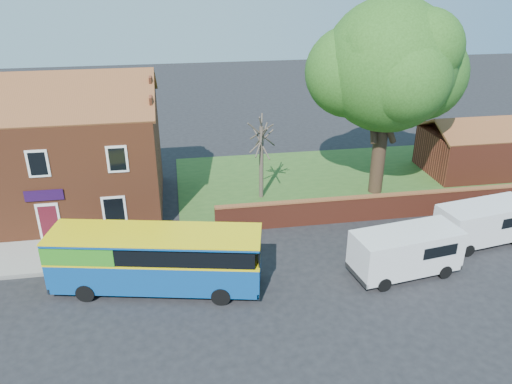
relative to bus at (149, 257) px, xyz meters
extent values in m
plane|color=black|center=(1.43, -2.13, -1.68)|extent=(120.00, 120.00, 0.00)
cube|color=gray|center=(-5.57, 3.62, -1.62)|extent=(18.00, 3.50, 0.12)
cube|color=slate|center=(-5.57, 1.87, -1.61)|extent=(18.00, 0.15, 0.14)
cube|color=#426B28|center=(14.43, 10.87, -1.66)|extent=(26.00, 12.00, 0.04)
cube|color=brown|center=(-5.57, 9.37, 1.57)|extent=(12.00, 8.00, 6.50)
cube|color=brown|center=(-5.57, 7.37, 5.82)|extent=(12.30, 4.08, 2.16)
cube|color=brown|center=(-5.57, 11.37, 5.82)|extent=(12.30, 4.08, 2.16)
cube|color=black|center=(-5.57, 5.34, 2.92)|extent=(1.10, 0.06, 1.50)
cube|color=#4C0F19|center=(-5.57, 5.32, -0.58)|extent=(0.95, 0.04, 2.10)
cube|color=silver|center=(-5.57, 5.34, -0.53)|extent=(1.20, 0.06, 2.30)
cube|color=#210B33|center=(-5.57, 5.31, 1.12)|extent=(2.00, 0.06, 0.60)
cube|color=maroon|center=(14.43, 4.87, -0.93)|extent=(22.00, 0.30, 1.50)
cube|color=brown|center=(14.43, 4.87, -0.13)|extent=(22.00, 0.38, 0.10)
cube|color=maroon|center=(23.43, 10.87, -0.18)|extent=(8.00, 5.00, 3.00)
cube|color=brown|center=(23.43, 9.62, 1.87)|extent=(8.20, 2.56, 1.24)
cube|color=brown|center=(23.43, 12.12, 1.87)|extent=(8.20, 2.56, 1.24)
cube|color=#0C448C|center=(0.30, -0.06, -0.57)|extent=(9.93, 4.32, 1.53)
cube|color=yellow|center=(0.30, -0.06, 0.19)|extent=(9.95, 4.35, 0.10)
cube|color=black|center=(0.30, -0.06, 0.65)|extent=(9.56, 4.26, 0.77)
cube|color=#318E1F|center=(-2.81, 0.58, 0.65)|extent=(3.71, 3.07, 0.82)
cube|color=#0C448C|center=(0.30, -0.06, 1.16)|extent=(9.93, 4.32, 0.14)
cube|color=yellow|center=(0.30, -0.06, 1.24)|extent=(9.98, 4.37, 0.06)
cylinder|color=black|center=(-2.95, -0.54, -1.24)|extent=(0.91, 0.45, 0.87)
cylinder|color=black|center=(-2.49, 1.67, -1.24)|extent=(0.91, 0.45, 0.87)
cylinder|color=black|center=(3.10, -1.79, -1.24)|extent=(0.91, 0.45, 0.87)
cylinder|color=black|center=(3.55, 0.41, -1.24)|extent=(0.91, 0.45, 0.87)
cube|color=silver|center=(12.26, -0.80, -0.36)|extent=(5.55, 2.90, 2.01)
cube|color=black|center=(14.61, -0.43, -0.04)|extent=(0.35, 1.79, 0.79)
cube|color=black|center=(14.83, -0.40, -1.26)|extent=(0.42, 2.11, 0.25)
cylinder|color=black|center=(10.74, -2.04, -1.33)|extent=(0.72, 0.32, 0.70)
cylinder|color=black|center=(10.43, -0.07, -1.33)|extent=(0.72, 0.32, 0.70)
cylinder|color=black|center=(14.08, -1.52, -1.33)|extent=(0.72, 0.32, 0.70)
cylinder|color=black|center=(13.78, 0.45, -1.33)|extent=(0.72, 0.32, 0.70)
cube|color=silver|center=(17.76, 1.36, -0.40)|extent=(5.38, 2.87, 1.94)
cylinder|color=black|center=(16.31, 0.14, -1.34)|extent=(0.70, 0.33, 0.68)
cylinder|color=black|center=(15.99, 2.04, -1.34)|extent=(0.70, 0.33, 0.68)
cylinder|color=black|center=(19.21, 2.59, -1.34)|extent=(0.70, 0.33, 0.68)
cylinder|color=black|center=(14.53, 8.61, 0.89)|extent=(0.89, 0.89, 5.14)
sphere|color=#3A7B26|center=(14.53, 8.61, 6.71)|extent=(8.05, 8.05, 8.05)
sphere|color=#3A7B26|center=(16.87, 9.06, 6.04)|extent=(5.82, 5.82, 5.82)
sphere|color=#3A7B26|center=(12.40, 9.28, 6.26)|extent=(5.59, 5.59, 5.59)
cylinder|color=#4C4238|center=(6.83, 9.02, 0.74)|extent=(0.28, 0.28, 4.83)
cylinder|color=#4C4238|center=(6.83, 9.02, 2.46)|extent=(0.28, 2.36, 1.90)
cylinder|color=#4C4238|center=(6.83, 9.02, 2.29)|extent=(1.23, 1.74, 1.74)
cylinder|color=#4C4238|center=(6.83, 9.02, 2.64)|extent=(1.98, 0.91, 1.93)
camera|label=1|loc=(1.66, -20.16, 12.42)|focal=35.00mm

